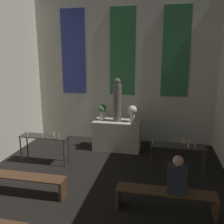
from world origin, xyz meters
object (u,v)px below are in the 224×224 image
(candle_rack_left, at_px, (44,140))
(pew_back_right, at_px, (165,196))
(altar, at_px, (117,135))
(person_seated, at_px, (177,176))
(candle_rack_right, at_px, (178,149))
(flower_vase_left, at_px, (102,110))
(statue, at_px, (117,101))
(pew_back_left, at_px, (23,180))
(flower_vase_right, at_px, (132,112))

(candle_rack_left, bearing_deg, pew_back_right, -25.85)
(altar, height_order, person_seated, person_seated)
(candle_rack_right, distance_m, pew_back_right, 1.70)
(flower_vase_left, height_order, pew_back_right, flower_vase_left)
(person_seated, bearing_deg, flower_vase_left, 126.07)
(altar, xyz_separation_m, statue, (0.00, -0.00, 1.11))
(statue, xyz_separation_m, pew_back_right, (1.54, -3.05, -1.27))
(candle_rack_left, relative_size, candle_rack_right, 1.00)
(altar, distance_m, pew_back_right, 3.42)
(pew_back_right, relative_size, person_seated, 2.58)
(pew_back_left, height_order, person_seated, person_seated)
(candle_rack_left, xyz_separation_m, pew_back_right, (3.36, -1.63, -0.36))
(pew_back_left, relative_size, pew_back_right, 1.00)
(candle_rack_left, distance_m, person_seated, 3.91)
(candle_rack_right, xyz_separation_m, person_seated, (-0.09, -1.63, 0.08))
(person_seated, bearing_deg, candle_rack_left, 155.41)
(candle_rack_left, bearing_deg, flower_vase_left, 46.94)
(statue, bearing_deg, pew_back_left, -116.76)
(pew_back_left, bearing_deg, person_seated, -0.00)
(pew_back_left, bearing_deg, flower_vase_left, 70.96)
(statue, relative_size, candle_rack_right, 1.00)
(pew_back_right, bearing_deg, candle_rack_left, 154.15)
(flower_vase_left, distance_m, candle_rack_right, 2.78)
(pew_back_right, bearing_deg, pew_back_left, 180.00)
(flower_vase_left, height_order, person_seated, flower_vase_left)
(flower_vase_left, xyz_separation_m, pew_back_left, (-1.05, -3.05, -0.95))
(statue, distance_m, candle_rack_right, 2.48)
(flower_vase_right, xyz_separation_m, candle_rack_left, (-2.30, -1.43, -0.59))
(flower_vase_right, bearing_deg, altar, 180.00)
(candle_rack_right, height_order, pew_back_right, candle_rack_right)
(statue, relative_size, pew_back_right, 0.70)
(pew_back_right, bearing_deg, person_seated, -0.00)
(candle_rack_left, xyz_separation_m, candle_rack_right, (3.64, 0.00, 0.00))
(pew_back_left, height_order, pew_back_right, same)
(flower_vase_right, height_order, candle_rack_right, flower_vase_right)
(pew_back_left, distance_m, person_seated, 3.31)
(person_seated, bearing_deg, altar, 119.66)
(statue, relative_size, candle_rack_left, 1.00)
(altar, xyz_separation_m, candle_rack_right, (1.83, -1.42, 0.21))
(candle_rack_left, bearing_deg, candle_rack_right, 0.05)
(flower_vase_left, relative_size, person_seated, 0.69)
(candle_rack_right, relative_size, person_seated, 1.81)
(flower_vase_left, height_order, flower_vase_right, same)
(altar, bearing_deg, candle_rack_left, -141.90)
(flower_vase_left, relative_size, candle_rack_right, 0.38)
(pew_back_left, relative_size, person_seated, 2.58)
(pew_back_left, xyz_separation_m, person_seated, (3.28, -0.00, 0.45))
(flower_vase_right, relative_size, person_seated, 0.69)
(altar, xyz_separation_m, pew_back_right, (1.54, -3.05, -0.15))
(flower_vase_left, relative_size, candle_rack_left, 0.38)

